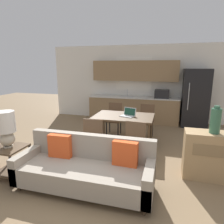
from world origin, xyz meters
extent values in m
plane|color=#7F6647|center=(0.00, 0.00, 0.00)|extent=(20.00, 20.00, 0.00)
cube|color=silver|center=(0.00, 4.63, 1.35)|extent=(6.40, 0.06, 2.70)
cube|color=white|center=(-0.07, 4.59, 1.69)|extent=(1.31, 0.01, 1.17)
cube|color=#8E704C|center=(0.00, 4.29, 0.43)|extent=(3.15, 0.62, 0.86)
cube|color=silver|center=(0.00, 4.29, 0.88)|extent=(3.18, 0.65, 0.04)
cube|color=#B2B5B7|center=(-0.25, 4.24, 0.90)|extent=(0.48, 0.36, 0.01)
cylinder|color=#B7BABC|center=(-0.25, 4.41, 1.02)|extent=(0.02, 0.02, 0.24)
cube|color=#8E704C|center=(0.00, 4.43, 1.80)|extent=(2.99, 0.34, 0.70)
cube|color=black|center=(0.98, 4.24, 1.04)|extent=(0.48, 0.36, 0.28)
cube|color=black|center=(2.04, 4.23, 0.94)|extent=(0.81, 0.70, 1.88)
cylinder|color=silver|center=(1.80, 3.86, 1.03)|extent=(0.02, 0.02, 0.85)
cube|color=brown|center=(0.16, 1.92, 0.76)|extent=(1.42, 0.96, 0.04)
cylinder|color=brown|center=(-0.49, 1.50, 0.37)|extent=(0.05, 0.05, 0.74)
cylinder|color=brown|center=(0.82, 1.50, 0.37)|extent=(0.05, 0.05, 0.74)
cylinder|color=brown|center=(-0.49, 2.34, 0.37)|extent=(0.05, 0.05, 0.74)
cylinder|color=brown|center=(0.82, 2.34, 0.37)|extent=(0.05, 0.05, 0.74)
cylinder|color=#3D2D1E|center=(-1.05, -0.36, 0.05)|extent=(0.05, 0.05, 0.10)
cylinder|color=#3D2D1E|center=(0.95, -0.36, 0.05)|extent=(0.05, 0.05, 0.10)
cylinder|color=#3D2D1E|center=(-1.05, 0.28, 0.05)|extent=(0.05, 0.05, 0.10)
cylinder|color=#3D2D1E|center=(0.95, 0.28, 0.05)|extent=(0.05, 0.05, 0.10)
cube|color=gray|center=(-0.05, -0.04, 0.25)|extent=(2.20, 0.80, 0.31)
cube|color=gray|center=(-0.05, 0.29, 0.46)|extent=(2.20, 0.14, 0.72)
cube|color=gray|center=(-1.08, -0.04, 0.32)|extent=(0.14, 0.80, 0.45)
cube|color=gray|center=(0.98, -0.04, 0.32)|extent=(0.14, 0.80, 0.45)
cube|color=#E05123|center=(-0.58, 0.16, 0.61)|extent=(0.40, 0.13, 0.40)
cube|color=#E05123|center=(0.57, 0.16, 0.61)|extent=(0.41, 0.14, 0.40)
cube|color=brown|center=(-1.46, -0.05, 0.56)|extent=(0.52, 0.52, 0.03)
cube|color=brown|center=(-1.46, -0.05, 0.13)|extent=(0.46, 0.46, 0.02)
cube|color=#232326|center=(-1.22, -0.29, 0.27)|extent=(0.03, 0.03, 0.54)
cube|color=#232326|center=(-1.69, 0.19, 0.27)|extent=(0.03, 0.03, 0.54)
cube|color=#232326|center=(-1.22, 0.19, 0.27)|extent=(0.03, 0.03, 0.54)
cylinder|color=#B2A893|center=(-1.48, -0.03, 0.58)|extent=(0.16, 0.16, 0.02)
sphere|color=#B2A893|center=(-1.48, -0.03, 0.72)|extent=(0.25, 0.25, 0.25)
cylinder|color=beige|center=(-1.48, -0.03, 1.03)|extent=(0.32, 0.32, 0.36)
cube|color=tan|center=(2.11, 0.89, 0.42)|extent=(1.23, 0.41, 0.84)
cylinder|color=#336047|center=(1.96, 0.87, 1.05)|extent=(0.17, 0.17, 0.42)
cylinder|color=#336047|center=(1.96, 0.87, 1.29)|extent=(0.09, 0.09, 0.05)
cube|color=brown|center=(0.62, 2.71, 0.43)|extent=(0.46, 0.46, 0.04)
cube|color=brown|center=(0.64, 2.91, 0.68)|extent=(0.40, 0.07, 0.46)
cylinder|color=black|center=(0.44, 2.56, 0.21)|extent=(0.03, 0.03, 0.41)
cylinder|color=black|center=(0.77, 2.53, 0.21)|extent=(0.03, 0.03, 0.41)
cylinder|color=black|center=(0.47, 2.90, 0.21)|extent=(0.03, 0.03, 0.41)
cylinder|color=black|center=(0.81, 2.87, 0.21)|extent=(0.03, 0.03, 0.41)
cube|color=brown|center=(-0.29, 2.67, 0.43)|extent=(0.42, 0.42, 0.04)
cube|color=brown|center=(-0.29, 2.86, 0.68)|extent=(0.40, 0.03, 0.46)
cylinder|color=black|center=(-0.46, 2.50, 0.21)|extent=(0.03, 0.03, 0.41)
cylinder|color=black|center=(-0.12, 2.50, 0.21)|extent=(0.03, 0.03, 0.41)
cylinder|color=black|center=(-0.46, 2.84, 0.21)|extent=(0.03, 0.03, 0.41)
cylinder|color=black|center=(-0.12, 2.84, 0.21)|extent=(0.03, 0.03, 0.41)
cube|color=brown|center=(-0.29, 1.14, 0.43)|extent=(0.47, 0.47, 0.04)
cube|color=brown|center=(-0.27, 0.94, 0.68)|extent=(0.40, 0.08, 0.46)
cylinder|color=black|center=(-0.14, 1.33, 0.21)|extent=(0.03, 0.03, 0.41)
cylinder|color=black|center=(-0.48, 1.29, 0.21)|extent=(0.03, 0.03, 0.41)
cylinder|color=black|center=(-0.10, 0.99, 0.21)|extent=(0.03, 0.03, 0.41)
cylinder|color=black|center=(-0.44, 0.95, 0.21)|extent=(0.03, 0.03, 0.41)
cube|color=brown|center=(0.62, 1.18, 0.43)|extent=(0.46, 0.46, 0.04)
cube|color=brown|center=(0.60, 0.99, 0.68)|extent=(0.40, 0.07, 0.46)
cylinder|color=black|center=(0.81, 1.33, 0.21)|extent=(0.03, 0.03, 0.41)
cylinder|color=black|center=(0.47, 1.37, 0.21)|extent=(0.03, 0.03, 0.41)
cylinder|color=black|center=(0.77, 1.00, 0.21)|extent=(0.03, 0.03, 0.41)
cylinder|color=black|center=(0.43, 1.03, 0.21)|extent=(0.03, 0.03, 0.41)
cube|color=#B7BABC|center=(0.26, 1.86, 0.79)|extent=(0.38, 0.31, 0.02)
cube|color=#B7BABC|center=(0.30, 1.97, 0.88)|extent=(0.32, 0.16, 0.20)
cube|color=#143828|center=(0.30, 1.96, 0.88)|extent=(0.28, 0.13, 0.17)
camera|label=1|loc=(1.16, -2.70, 1.94)|focal=32.00mm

